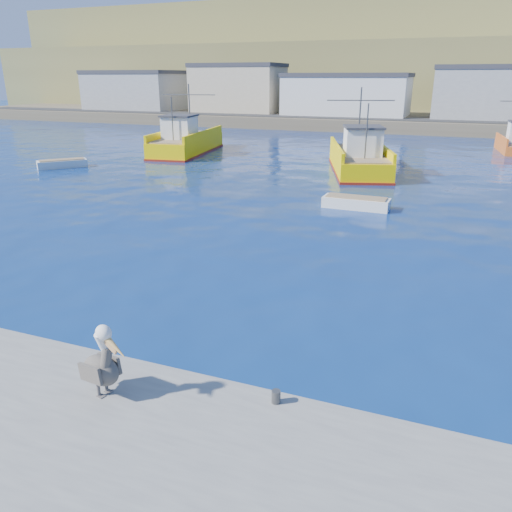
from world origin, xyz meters
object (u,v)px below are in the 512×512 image
at_px(skiff_left, 62,164).
at_px(trawler_yellow_b, 359,159).
at_px(skiff_mid, 356,204).
at_px(trawler_yellow_a, 186,142).
at_px(pelican, 102,365).

bearing_deg(skiff_left, trawler_yellow_b, 16.82).
bearing_deg(skiff_mid, trawler_yellow_a, 141.34).
bearing_deg(trawler_yellow_b, trawler_yellow_a, 166.93).
xyz_separation_m(trawler_yellow_a, skiff_mid, (19.94, -15.95, -0.81)).
relative_size(trawler_yellow_b, pelican, 6.59).
bearing_deg(trawler_yellow_a, pelican, -63.69).
height_order(skiff_mid, pelican, pelican).
distance_m(trawler_yellow_b, skiff_mid, 11.99).
distance_m(trawler_yellow_a, skiff_mid, 25.55).
xyz_separation_m(trawler_yellow_a, trawler_yellow_b, (17.93, -4.16, -0.04)).
bearing_deg(pelican, trawler_yellow_a, 116.31).
relative_size(trawler_yellow_b, skiff_left, 3.12).
bearing_deg(trawler_yellow_a, trawler_yellow_b, -13.07).
height_order(trawler_yellow_a, skiff_left, trawler_yellow_a).
bearing_deg(pelican, skiff_left, 132.95).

